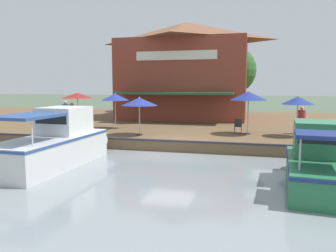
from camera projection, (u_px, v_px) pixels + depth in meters
The scene contains 18 objects.
ground_plane at pixel (169, 154), 16.80m from camera, with size 220.00×220.00×0.00m, color #4C5B47.
quay_deck at pixel (200, 124), 27.36m from camera, with size 22.00×56.00×0.60m, color brown.
quay_edge_fender at pixel (169, 141), 16.82m from camera, with size 0.20×50.40×0.10m, color #2D2D33.
waterfront_restaurant at pixel (186, 70), 29.58m from camera, with size 10.15×11.29×8.50m.
patio_umbrella_far_corner at pixel (298, 101), 18.34m from camera, with size 1.80×1.80×2.31m.
patio_umbrella_mid_patio_right at pixel (248, 96), 19.22m from camera, with size 2.17×2.17×2.58m.
patio_umbrella_near_quay_edge at pixel (115, 97), 21.86m from camera, with size 1.86×1.86×2.38m.
patio_umbrella_back_row at pixel (139, 102), 18.85m from camera, with size 2.10×2.10×2.22m.
patio_umbrella_by_entrance at pixel (78, 96), 21.76m from camera, with size 2.06×2.06×2.45m.
cafe_chair_beside_entrance at pixel (238, 125), 19.86m from camera, with size 0.45×0.45×0.85m.
cafe_chair_mid_patio at pixel (87, 119), 23.77m from camera, with size 0.45×0.45×0.85m.
person_near_entrance at pixel (66, 110), 23.05m from camera, with size 0.52×0.52×1.82m.
person_at_quay_edge at pixel (72, 113), 21.00m from camera, with size 0.50×0.50×1.77m.
person_mid_patio at pixel (301, 117), 19.49m from camera, with size 0.47×0.47×1.65m.
motorboat_outer_channel at pixel (61, 143), 14.32m from camera, with size 6.89×2.42×2.44m.
motorboat_fourth_along at pixel (317, 162), 11.28m from camera, with size 5.74×2.37×2.15m.
tree_behind_restaurant at pixel (153, 63), 36.50m from camera, with size 4.75×4.53×7.84m.
tree_downstream_bank at pixel (229, 72), 31.82m from camera, with size 4.97×4.73×6.76m.
Camera 1 is at (16.03, 3.92, 3.43)m, focal length 35.00 mm.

